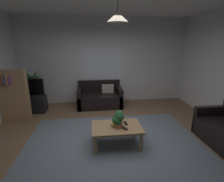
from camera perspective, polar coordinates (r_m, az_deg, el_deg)
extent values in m
cube|color=brown|center=(3.85, 0.56, -16.63)|extent=(5.72, 5.36, 0.02)
cube|color=slate|center=(3.67, 0.99, -18.11)|extent=(3.72, 2.95, 0.01)
cube|color=silver|center=(5.97, -2.84, 10.01)|extent=(5.84, 0.06, 2.90)
cube|color=white|center=(5.95, -3.66, 8.81)|extent=(1.42, 0.01, 1.08)
cube|color=black|center=(5.69, -4.10, -3.12)|extent=(1.43, 0.84, 0.42)
cube|color=black|center=(5.92, -4.37, 1.77)|extent=(1.43, 0.12, 0.40)
cube|color=black|center=(5.66, -10.79, -2.28)|extent=(0.12, 0.84, 0.64)
cube|color=black|center=(5.72, 2.47, -1.82)|extent=(0.12, 0.84, 0.64)
cube|color=#B7AD9E|center=(5.78, -1.43, 0.85)|extent=(0.41, 0.16, 0.28)
cube|color=black|center=(4.69, 30.20, -8.13)|extent=(0.84, 0.12, 0.64)
cube|color=#A87F56|center=(3.53, 1.58, -12.04)|extent=(1.01, 0.66, 0.04)
cylinder|color=#A87F56|center=(3.37, -5.56, -17.78)|extent=(0.07, 0.07, 0.39)
cylinder|color=#A87F56|center=(3.49, 9.77, -16.64)|extent=(0.07, 0.07, 0.39)
cylinder|color=#A87F56|center=(3.84, -5.80, -13.29)|extent=(0.07, 0.07, 0.39)
cylinder|color=#A87F56|center=(3.94, 7.49, -12.48)|extent=(0.07, 0.07, 0.39)
cube|color=#387247|center=(3.54, 1.01, -11.38)|extent=(0.16, 0.09, 0.02)
cube|color=gold|center=(3.52, 0.92, -11.15)|extent=(0.12, 0.09, 0.02)
cube|color=black|center=(3.43, 4.15, -12.35)|extent=(0.12, 0.16, 0.02)
cube|color=black|center=(3.63, 4.54, -10.67)|extent=(0.06, 0.16, 0.02)
cylinder|color=#B77051|center=(3.47, 2.18, -11.42)|extent=(0.18, 0.18, 0.08)
sphere|color=#235B2D|center=(3.42, 1.76, -9.72)|extent=(0.21, 0.21, 0.21)
sphere|color=#235B2D|center=(3.41, 2.38, -8.68)|extent=(0.21, 0.21, 0.21)
sphere|color=#235B2D|center=(3.41, 2.49, -8.01)|extent=(0.18, 0.18, 0.18)
cube|color=black|center=(5.77, -25.63, -4.02)|extent=(0.90, 0.44, 0.50)
cube|color=black|center=(5.60, -26.36, 1.23)|extent=(0.89, 0.05, 0.50)
cube|color=black|center=(5.58, -26.44, 1.16)|extent=(0.85, 0.00, 0.46)
cube|color=black|center=(5.67, -26.01, -1.51)|extent=(0.24, 0.16, 0.04)
cylinder|color=#B77051|center=(6.21, -24.38, -3.50)|extent=(0.32, 0.32, 0.30)
cylinder|color=brown|center=(6.08, -24.88, 0.74)|extent=(0.05, 0.05, 0.65)
cone|color=#235B2D|center=(5.96, -23.69, 4.37)|extent=(0.38, 0.14, 0.21)
cone|color=#235B2D|center=(6.11, -24.40, 5.17)|extent=(0.21, 0.38, 0.35)
cone|color=#235B2D|center=(6.15, -26.63, 5.12)|extent=(0.42, 0.35, 0.40)
cone|color=#235B2D|center=(5.92, -26.78, 4.25)|extent=(0.31, 0.34, 0.31)
cone|color=#235B2D|center=(5.81, -25.69, 4.28)|extent=(0.14, 0.43, 0.29)
cube|color=#A87F56|center=(5.20, -29.98, -1.43)|extent=(0.70, 0.22, 1.40)
cube|color=black|center=(5.09, -33.51, 2.86)|extent=(0.04, 0.16, 0.18)
cube|color=#B22D2D|center=(5.07, -33.03, 3.19)|extent=(0.05, 0.16, 0.24)
cube|color=#387247|center=(5.04, -32.52, 3.20)|extent=(0.04, 0.16, 0.23)
cube|color=#72387F|center=(5.03, -32.03, 3.14)|extent=(0.04, 0.16, 0.22)
cube|color=gold|center=(5.01, -31.56, 3.17)|extent=(0.04, 0.16, 0.22)
cube|color=#72387F|center=(4.99, -31.04, 3.10)|extent=(0.05, 0.16, 0.20)
cylinder|color=black|center=(3.19, 1.94, 28.05)|extent=(0.01, 0.01, 0.34)
cone|color=beige|center=(3.14, 1.90, 23.55)|extent=(0.38, 0.38, 0.17)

